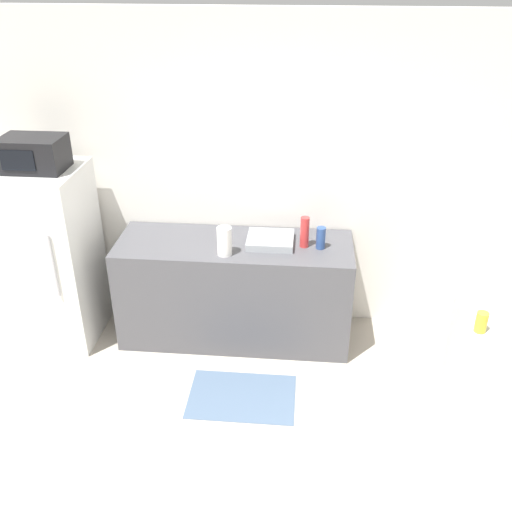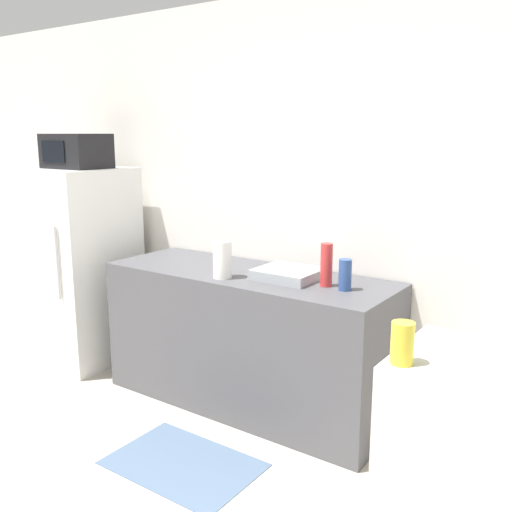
# 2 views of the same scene
# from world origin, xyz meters

# --- Properties ---
(wall_back) EXTENTS (8.00, 0.06, 2.60)m
(wall_back) POSITION_xyz_m (0.00, 2.65, 1.30)
(wall_back) COLOR white
(wall_back) RESTS_ON ground_plane
(refrigerator) EXTENTS (0.63, 0.70, 1.49)m
(refrigerator) POSITION_xyz_m (-1.55, 2.19, 0.74)
(refrigerator) COLOR white
(refrigerator) RESTS_ON ground_plane
(microwave) EXTENTS (0.46, 0.33, 0.25)m
(microwave) POSITION_xyz_m (-1.55, 2.18, 1.61)
(microwave) COLOR black
(microwave) RESTS_ON refrigerator
(counter) EXTENTS (1.90, 0.66, 0.88)m
(counter) POSITION_xyz_m (-0.07, 2.28, 0.44)
(counter) COLOR #4C4C51
(counter) RESTS_ON ground_plane
(sink_basin) EXTENTS (0.37, 0.33, 0.06)m
(sink_basin) POSITION_xyz_m (0.22, 2.31, 0.91)
(sink_basin) COLOR #9EA3A8
(sink_basin) RESTS_ON counter
(bottle_tall) EXTENTS (0.07, 0.07, 0.25)m
(bottle_tall) POSITION_xyz_m (0.49, 2.28, 1.01)
(bottle_tall) COLOR red
(bottle_tall) RESTS_ON counter
(bottle_short) EXTENTS (0.07, 0.07, 0.18)m
(bottle_short) POSITION_xyz_m (0.61, 2.26, 0.97)
(bottle_short) COLOR #2D4C8C
(bottle_short) RESTS_ON counter
(jar) EXTENTS (0.06, 0.06, 0.12)m
(jar) POSITION_xyz_m (1.46, 0.90, 1.18)
(jar) COLOR yellow
(jar) RESTS_ON shelf_cabinet
(paper_towel_roll) EXTENTS (0.11, 0.11, 0.23)m
(paper_towel_roll) POSITION_xyz_m (-0.12, 2.09, 0.99)
(paper_towel_roll) COLOR white
(paper_towel_roll) RESTS_ON counter
(kitchen_rug) EXTENTS (0.79, 0.54, 0.01)m
(kitchen_rug) POSITION_xyz_m (0.07, 1.49, 0.00)
(kitchen_rug) COLOR slate
(kitchen_rug) RESTS_ON ground_plane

